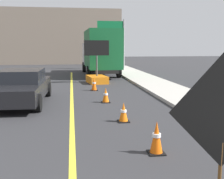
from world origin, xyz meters
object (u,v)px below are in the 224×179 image
traffic_cone_near_sign (156,138)px  traffic_cone_mid_lane (124,112)px  roadwork_sign (224,112)px  highway_guide_sign (116,35)px  traffic_cone_curbside (94,84)px  arrow_board_trailer (97,75)px  box_truck (100,52)px  pickup_car (21,87)px  traffic_cone_far_lane (106,95)px

traffic_cone_near_sign → traffic_cone_mid_lane: size_ratio=1.22×
roadwork_sign → highway_guide_sign: bearing=84.2°
highway_guide_sign → roadwork_sign: bearing=-95.8°
traffic_cone_curbside → traffic_cone_mid_lane: bearing=-86.3°
arrow_board_trailer → box_truck: size_ratio=0.34×
pickup_car → traffic_cone_curbside: (3.25, 2.87, -0.35)m
box_truck → traffic_cone_mid_lane: size_ratio=12.97×
roadwork_sign → box_truck: size_ratio=0.30×
arrow_board_trailer → traffic_cone_mid_lane: size_ratio=4.47×
traffic_cone_mid_lane → traffic_cone_curbside: size_ratio=0.85×
highway_guide_sign → traffic_cone_far_lane: bearing=-100.7°
roadwork_sign → arrow_board_trailer: (-0.42, 14.21, -0.99)m
traffic_cone_near_sign → traffic_cone_far_lane: size_ratio=1.18×
traffic_cone_far_lane → traffic_cone_curbside: (-0.22, 3.24, 0.05)m
pickup_car → traffic_cone_curbside: pickup_car is taller
traffic_cone_mid_lane → traffic_cone_far_lane: size_ratio=0.97×
traffic_cone_mid_lane → traffic_cone_curbside: 6.30m
traffic_cone_far_lane → box_truck: bearing=85.2°
traffic_cone_curbside → roadwork_sign: bearing=-85.7°
highway_guide_sign → traffic_cone_near_sign: (-2.70, -22.27, -3.06)m
highway_guide_sign → traffic_cone_curbside: (-3.34, -13.35, -3.07)m
pickup_car → traffic_cone_far_lane: (3.47, -0.37, -0.39)m
roadwork_sign → highway_guide_sign: 24.74m
pickup_car → traffic_cone_mid_lane: pickup_car is taller
traffic_cone_mid_lane → traffic_cone_far_lane: traffic_cone_far_lane is taller
roadwork_sign → arrow_board_trailer: bearing=91.7°
pickup_car → traffic_cone_far_lane: 3.51m
traffic_cone_curbside → arrow_board_trailer: bearing=82.0°
highway_guide_sign → traffic_cone_near_sign: 22.64m
arrow_board_trailer → traffic_cone_far_lane: size_ratio=4.33×
pickup_car → traffic_cone_mid_lane: bearing=-43.0°
pickup_car → highway_guide_sign: (6.59, 16.22, 2.73)m
roadwork_sign → traffic_cone_curbside: 11.28m
highway_guide_sign → traffic_cone_far_lane: size_ratio=8.02×
roadwork_sign → box_truck: bearing=89.1°
roadwork_sign → traffic_cone_mid_lane: bearing=95.1°
highway_guide_sign → traffic_cone_near_sign: bearing=-96.9°
box_truck → traffic_cone_near_sign: size_ratio=10.65×
highway_guide_sign → traffic_cone_mid_lane: size_ratio=8.27×
highway_guide_sign → traffic_cone_mid_lane: (-2.93, -19.63, -3.13)m
arrow_board_trailer → traffic_cone_mid_lane: bearing=-90.1°
traffic_cone_mid_lane → traffic_cone_near_sign: bearing=-84.9°
box_truck → pickup_car: box_truck is taller
traffic_cone_mid_lane → box_truck: bearing=87.0°
traffic_cone_far_lane → traffic_cone_curbside: bearing=93.9°
arrow_board_trailer → highway_guide_sign: 11.13m
box_truck → traffic_cone_curbside: box_truck is taller
traffic_cone_curbside → box_truck: bearing=81.6°
box_truck → highway_guide_sign: 6.16m
traffic_cone_mid_lane → roadwork_sign: bearing=-84.9°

